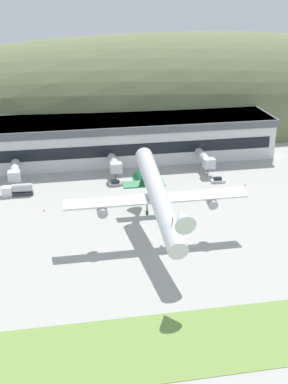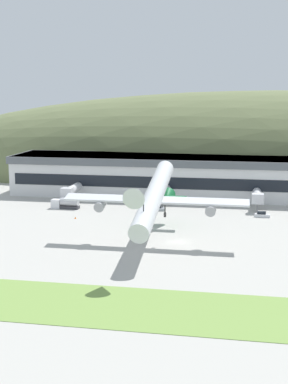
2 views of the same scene
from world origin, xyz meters
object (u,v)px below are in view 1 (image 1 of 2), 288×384
object	(u,v)px
jetway_1	(114,164)
traffic_cone_0	(44,210)
service_car_2	(218,180)
fuel_truck	(18,190)
terminal_building	(108,136)
cargo_airplane	(158,197)
jetway_2	(205,159)
service_car_0	(116,183)
traffic_cone_1	(245,185)
jetway_0	(15,171)

from	to	relation	value
jetway_1	traffic_cone_0	distance (m)	30.51
service_car_2	fuel_truck	size ratio (longest dim) A/B	0.51
jetway_1	traffic_cone_0	world-z (taller)	jetway_1
terminal_building	cargo_airplane	distance (m)	60.36
cargo_airplane	traffic_cone_0	xyz separation A→B (m)	(-25.19, 21.17, -10.58)
jetway_2	service_car_0	distance (m)	29.43
cargo_airplane	jetway_2	bearing A→B (deg)	60.62
service_car_0	jetway_2	bearing A→B (deg)	13.30
terminal_building	cargo_airplane	xyz separation A→B (m)	(3.66, -60.15, 3.44)
cargo_airplane	fuel_truck	bearing A→B (deg)	133.85
service_car_2	fuel_truck	distance (m)	56.86
service_car_0	fuel_truck	bearing A→B (deg)	-175.48
service_car_2	fuel_truck	xyz separation A→B (m)	(-56.85, 0.94, 0.91)
traffic_cone_0	traffic_cone_1	bearing A→B (deg)	7.35
service_car_0	traffic_cone_1	distance (m)	37.15
service_car_2	traffic_cone_0	xyz separation A→B (m)	(-50.08, -11.15, -0.35)
jetway_1	traffic_cone_1	size ratio (longest dim) A/B	19.79
service_car_0	traffic_cone_1	xyz separation A→B (m)	(36.51, -6.90, -0.33)
jetway_0	cargo_airplane	bearing A→B (deg)	-51.87
fuel_truck	traffic_cone_0	bearing A→B (deg)	-60.77
cargo_airplane	jetway_0	bearing A→B (deg)	128.13
cargo_airplane	traffic_cone_1	distance (m)	44.00
traffic_cone_1	service_car_2	bearing A→B (deg)	151.07
jetway_0	traffic_cone_0	bearing A→B (deg)	-69.60
cargo_airplane	terminal_building	bearing A→B (deg)	93.48
jetway_2	service_car_0	xyz separation A→B (m)	(-28.45, -6.72, -3.38)
jetway_2	traffic_cone_0	distance (m)	53.34
service_car_0	traffic_cone_0	world-z (taller)	service_car_0
terminal_building	traffic_cone_1	world-z (taller)	terminal_building
service_car_0	fuel_truck	distance (m)	27.33
jetway_0	fuel_truck	bearing A→B (deg)	-83.74
jetway_2	cargo_airplane	size ratio (longest dim) A/B	0.27
jetway_2	service_car_2	distance (m)	10.44
jetway_1	traffic_cone_0	bearing A→B (deg)	-134.41
jetway_0	traffic_cone_0	size ratio (longest dim) A/B	22.66
cargo_airplane	fuel_truck	world-z (taller)	cargo_airplane
terminal_building	jetway_0	world-z (taller)	terminal_building
service_car_0	fuel_truck	size ratio (longest dim) A/B	0.48
terminal_building	jetway_2	bearing A→B (deg)	-33.33
traffic_cone_0	fuel_truck	bearing A→B (deg)	119.23
service_car_0	fuel_truck	world-z (taller)	fuel_truck
terminal_building	jetway_0	size ratio (longest dim) A/B	8.17
terminal_building	cargo_airplane	size ratio (longest dim) A/B	2.31
service_car_0	cargo_airplane	bearing A→B (deg)	-82.40
jetway_2	cargo_airplane	world-z (taller)	cargo_airplane
traffic_cone_1	jetway_0	bearing A→B (deg)	168.31
jetway_2	service_car_2	xyz separation A→B (m)	(1.17, -9.81, -3.36)
jetway_0	service_car_2	world-z (taller)	jetway_0
cargo_airplane	traffic_cone_0	size ratio (longest dim) A/B	80.18
jetway_1	cargo_airplane	world-z (taller)	cargo_airplane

